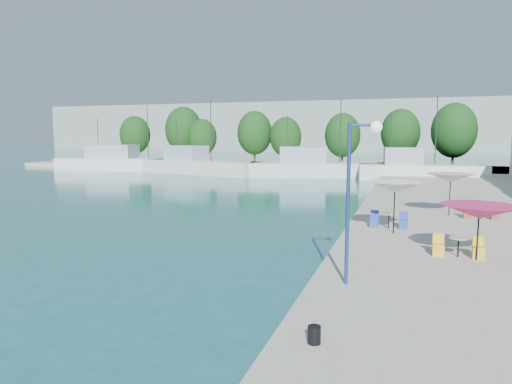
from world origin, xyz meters
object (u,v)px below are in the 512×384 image
(umbrella_white, at_px, (395,187))
(street_lamp, at_px, (359,172))
(trawler_04, at_px, (418,171))
(trawler_01, at_px, (131,163))
(trawler_03, at_px, (321,168))
(bollard, at_px, (314,335))
(trawler_02, at_px, (198,166))
(umbrella_pink, at_px, (479,212))
(umbrella_cream, at_px, (451,178))

(umbrella_white, xyz_separation_m, street_lamp, (-0.87, -8.06, 1.27))
(trawler_04, distance_m, umbrella_white, 34.58)
(trawler_01, distance_m, trawler_03, 29.34)
(trawler_01, xyz_separation_m, bollard, (37.90, -49.77, -0.27))
(trawler_02, distance_m, umbrella_pink, 48.91)
(trawler_02, xyz_separation_m, umbrella_pink, (29.87, -38.70, 1.35))
(trawler_03, bearing_deg, umbrella_pink, -87.11)
(bollard, bearing_deg, umbrella_cream, 77.28)
(umbrella_cream, height_order, street_lamp, street_lamp)
(umbrella_cream, relative_size, street_lamp, 0.55)
(street_lamp, bearing_deg, trawler_02, 100.97)
(trawler_03, xyz_separation_m, umbrella_cream, (12.83, -29.18, 1.72))
(umbrella_pink, distance_m, umbrella_cream, 9.98)
(umbrella_cream, bearing_deg, bollard, -102.72)
(umbrella_white, bearing_deg, trawler_04, 87.12)
(trawler_01, bearing_deg, umbrella_pink, -55.04)
(trawler_02, xyz_separation_m, umbrella_white, (26.79, -34.85, 1.74))
(trawler_01, bearing_deg, trawler_02, -21.75)
(trawler_04, bearing_deg, umbrella_cream, -95.00)
(trawler_04, bearing_deg, street_lamp, -100.85)
(trawler_01, xyz_separation_m, trawler_02, (12.42, -2.39, 0.00))
(trawler_01, distance_m, umbrella_pink, 58.98)
(trawler_01, bearing_deg, umbrella_white, -54.38)
(trawler_02, relative_size, street_lamp, 3.67)
(trawler_04, relative_size, bollard, 36.44)
(trawler_02, distance_m, bollard, 53.79)
(trawler_02, height_order, umbrella_pink, trawler_02)
(trawler_02, height_order, bollard, trawler_02)
(trawler_02, relative_size, trawler_03, 0.95)
(trawler_04, xyz_separation_m, street_lamp, (-2.60, -42.55, 3.02))
(trawler_02, height_order, umbrella_cream, trawler_02)
(trawler_01, relative_size, umbrella_cream, 8.45)
(trawler_04, bearing_deg, trawler_03, 168.76)
(umbrella_pink, height_order, street_lamp, street_lamp)
(trawler_02, bearing_deg, trawler_04, 14.30)
(trawler_01, relative_size, bollard, 58.11)
(bollard, bearing_deg, trawler_02, 118.28)
(trawler_04, relative_size, street_lamp, 2.90)
(umbrella_white, bearing_deg, umbrella_pink, -51.44)
(trawler_01, xyz_separation_m, umbrella_cream, (42.11, -31.13, 1.72))
(umbrella_cream, bearing_deg, trawler_02, 135.94)
(street_lamp, bearing_deg, bollard, -115.78)
(umbrella_pink, bearing_deg, umbrella_white, 128.56)
(trawler_03, bearing_deg, trawler_01, 160.70)
(trawler_01, relative_size, street_lamp, 4.62)
(trawler_02, distance_m, trawler_04, 28.53)
(umbrella_pink, bearing_deg, trawler_04, 92.00)
(bollard, bearing_deg, umbrella_pink, 63.18)
(trawler_02, height_order, trawler_04, same)
(trawler_02, bearing_deg, trawler_01, -175.89)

